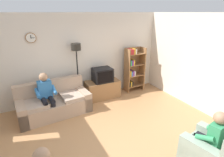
{
  "coord_description": "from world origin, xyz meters",
  "views": [
    {
      "loc": [
        -1.57,
        -2.83,
        2.71
      ],
      "look_at": [
        0.44,
        1.18,
        1.05
      ],
      "focal_mm": 29.04,
      "sensor_mm": 36.0,
      "label": 1
    }
  ],
  "objects_px": {
    "person_on_couch": "(46,94)",
    "tv": "(102,75)",
    "bookshelf": "(133,69)",
    "person_in_right_armchair": "(211,135)",
    "floor_lamp": "(77,57)",
    "couch": "(54,103)",
    "armchair_near_bookshelf": "(212,152)",
    "tv_stand": "(102,89)"
  },
  "relations": [
    {
      "from": "person_on_couch",
      "to": "tv",
      "type": "bearing_deg",
      "value": 13.52
    },
    {
      "from": "bookshelf",
      "to": "person_on_couch",
      "type": "bearing_deg",
      "value": -170.06
    },
    {
      "from": "person_in_right_armchair",
      "to": "floor_lamp",
      "type": "bearing_deg",
      "value": 111.72
    },
    {
      "from": "floor_lamp",
      "to": "bookshelf",
      "type": "bearing_deg",
      "value": -0.75
    },
    {
      "from": "couch",
      "to": "floor_lamp",
      "type": "relative_size",
      "value": 1.06
    },
    {
      "from": "floor_lamp",
      "to": "armchair_near_bookshelf",
      "type": "height_order",
      "value": "floor_lamp"
    },
    {
      "from": "tv_stand",
      "to": "armchair_near_bookshelf",
      "type": "height_order",
      "value": "armchair_near_bookshelf"
    },
    {
      "from": "tv",
      "to": "tv_stand",
      "type": "bearing_deg",
      "value": 90.0
    },
    {
      "from": "couch",
      "to": "tv",
      "type": "relative_size",
      "value": 3.28
    },
    {
      "from": "floor_lamp",
      "to": "person_in_right_armchair",
      "type": "relative_size",
      "value": 1.65
    },
    {
      "from": "couch",
      "to": "person_in_right_armchair",
      "type": "height_order",
      "value": "person_in_right_armchair"
    },
    {
      "from": "tv_stand",
      "to": "bookshelf",
      "type": "xyz_separation_m",
      "value": [
        1.23,
        0.07,
        0.53
      ]
    },
    {
      "from": "couch",
      "to": "bookshelf",
      "type": "distance_m",
      "value": 2.92
    },
    {
      "from": "tv",
      "to": "person_in_right_armchair",
      "type": "bearing_deg",
      "value": -79.4
    },
    {
      "from": "tv_stand",
      "to": "person_on_couch",
      "type": "relative_size",
      "value": 0.89
    },
    {
      "from": "tv",
      "to": "bookshelf",
      "type": "relative_size",
      "value": 0.39
    },
    {
      "from": "armchair_near_bookshelf",
      "to": "person_on_couch",
      "type": "distance_m",
      "value": 3.96
    },
    {
      "from": "bookshelf",
      "to": "person_on_couch",
      "type": "distance_m",
      "value": 3.08
    },
    {
      "from": "floor_lamp",
      "to": "person_on_couch",
      "type": "height_order",
      "value": "floor_lamp"
    },
    {
      "from": "person_on_couch",
      "to": "person_in_right_armchair",
      "type": "height_order",
      "value": "person_on_couch"
    },
    {
      "from": "couch",
      "to": "armchair_near_bookshelf",
      "type": "distance_m",
      "value": 3.92
    },
    {
      "from": "tv",
      "to": "armchair_near_bookshelf",
      "type": "relative_size",
      "value": 0.59
    },
    {
      "from": "couch",
      "to": "person_on_couch",
      "type": "height_order",
      "value": "person_on_couch"
    },
    {
      "from": "tv_stand",
      "to": "couch",
      "type": "bearing_deg",
      "value": -167.87
    },
    {
      "from": "bookshelf",
      "to": "floor_lamp",
      "type": "relative_size",
      "value": 0.84
    },
    {
      "from": "couch",
      "to": "tv_stand",
      "type": "distance_m",
      "value": 1.66
    },
    {
      "from": "bookshelf",
      "to": "person_on_couch",
      "type": "xyz_separation_m",
      "value": [
        -3.03,
        -0.53,
        -0.12
      ]
    },
    {
      "from": "person_on_couch",
      "to": "armchair_near_bookshelf",
      "type": "bearing_deg",
      "value": -51.36
    },
    {
      "from": "tv",
      "to": "armchair_near_bookshelf",
      "type": "xyz_separation_m",
      "value": [
        0.66,
        -3.51,
        -0.51
      ]
    },
    {
      "from": "armchair_near_bookshelf",
      "to": "tv_stand",
      "type": "bearing_deg",
      "value": 100.53
    },
    {
      "from": "armchair_near_bookshelf",
      "to": "person_in_right_armchair",
      "type": "bearing_deg",
      "value": 100.53
    },
    {
      "from": "bookshelf",
      "to": "floor_lamp",
      "type": "bearing_deg",
      "value": 179.25
    },
    {
      "from": "bookshelf",
      "to": "person_on_couch",
      "type": "height_order",
      "value": "bookshelf"
    },
    {
      "from": "tv",
      "to": "armchair_near_bookshelf",
      "type": "height_order",
      "value": "tv"
    },
    {
      "from": "tv",
      "to": "bookshelf",
      "type": "height_order",
      "value": "bookshelf"
    },
    {
      "from": "bookshelf",
      "to": "floor_lamp",
      "type": "xyz_separation_m",
      "value": [
        -2.0,
        0.03,
        0.63
      ]
    },
    {
      "from": "tv_stand",
      "to": "person_on_couch",
      "type": "bearing_deg",
      "value": -165.75
    },
    {
      "from": "person_in_right_armchair",
      "to": "tv_stand",
      "type": "bearing_deg",
      "value": 100.53
    },
    {
      "from": "armchair_near_bookshelf",
      "to": "person_on_couch",
      "type": "height_order",
      "value": "person_on_couch"
    },
    {
      "from": "tv",
      "to": "bookshelf",
      "type": "bearing_deg",
      "value": 4.53
    },
    {
      "from": "tv_stand",
      "to": "person_on_couch",
      "type": "height_order",
      "value": "person_on_couch"
    },
    {
      "from": "couch",
      "to": "person_in_right_armchair",
      "type": "xyz_separation_m",
      "value": [
        2.26,
        -3.1,
        0.29
      ]
    }
  ]
}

